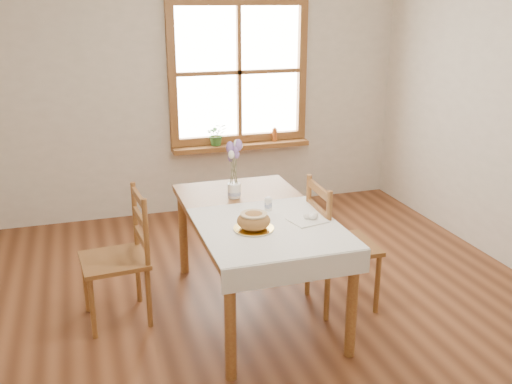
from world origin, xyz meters
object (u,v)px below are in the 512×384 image
chair_right (343,244)px  chair_left (114,258)px  flower_vase (234,191)px  dining_table (256,224)px  bread_plate (254,229)px

chair_right → chair_left: bearing=82.4°
chair_left → flower_vase: chair_left is taller
dining_table → bread_plate: bearing=-110.0°
chair_right → bread_plate: (-0.74, -0.20, 0.29)m
chair_right → flower_vase: 0.89m
chair_right → flower_vase: bearing=58.7°
dining_table → flower_vase: (-0.07, 0.33, 0.14)m
dining_table → flower_vase: flower_vase is taller
chair_left → bread_plate: 1.03m
dining_table → bread_plate: 0.36m
dining_table → chair_right: chair_right is taller
chair_left → chair_right: 1.62m
chair_left → flower_vase: size_ratio=8.70×
dining_table → bread_plate: bread_plate is taller
chair_right → flower_vase: size_ratio=8.94×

